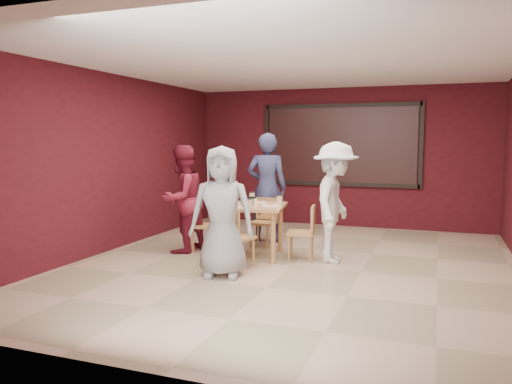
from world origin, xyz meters
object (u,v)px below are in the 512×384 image
(chair_left, at_px, (201,222))
(diner_right, at_px, (335,202))
(chair_back, at_px, (264,219))
(diner_back, at_px, (267,188))
(dining_table, at_px, (251,211))
(chair_front, at_px, (233,234))
(chair_right, at_px, (305,229))
(diner_front, at_px, (222,212))
(diner_left, at_px, (182,199))

(chair_left, bearing_deg, diner_right, 0.31)
(chair_back, xyz_separation_m, diner_back, (-0.07, 0.32, 0.49))
(chair_back, relative_size, diner_right, 0.46)
(chair_back, bearing_deg, dining_table, -85.22)
(chair_front, bearing_deg, chair_right, 46.98)
(chair_left, bearing_deg, dining_table, -4.70)
(dining_table, height_order, chair_back, dining_table)
(chair_right, bearing_deg, dining_table, -175.28)
(diner_front, bearing_deg, chair_right, 44.64)
(dining_table, relative_size, diner_right, 0.66)
(chair_front, distance_m, diner_right, 1.55)
(chair_front, height_order, chair_back, chair_front)
(chair_right, distance_m, diner_left, 1.99)
(dining_table, bearing_deg, diner_left, -175.21)
(dining_table, distance_m, chair_left, 0.90)
(chair_front, bearing_deg, diner_back, 95.03)
(chair_front, xyz_separation_m, chair_right, (0.80, 0.85, -0.03))
(dining_table, xyz_separation_m, chair_back, (-0.07, 0.81, -0.24))
(chair_back, height_order, diner_back, diner_back)
(chair_left, xyz_separation_m, diner_front, (0.91, -1.25, 0.38))
(dining_table, distance_m, chair_front, 0.81)
(dining_table, relative_size, chair_left, 1.40)
(diner_front, xyz_separation_m, diner_right, (1.21, 1.26, 0.02))
(chair_left, height_order, diner_front, diner_front)
(dining_table, relative_size, diner_back, 0.61)
(chair_front, height_order, diner_right, diner_right)
(chair_front, relative_size, diner_front, 0.50)
(diner_back, height_order, diner_left, diner_back)
(dining_table, distance_m, diner_right, 1.28)
(diner_right, bearing_deg, chair_right, 91.38)
(diner_left, distance_m, diner_right, 2.38)
(chair_front, relative_size, chair_back, 1.07)
(chair_right, distance_m, diner_front, 1.52)
(diner_right, bearing_deg, diner_left, 93.74)
(chair_front, xyz_separation_m, diner_left, (-1.15, 0.69, 0.36))
(diner_back, relative_size, diner_left, 1.12)
(dining_table, xyz_separation_m, chair_front, (0.04, -0.78, -0.21))
(chair_right, xyz_separation_m, diner_front, (-0.78, -1.25, 0.39))
(chair_front, height_order, chair_left, chair_front)
(dining_table, bearing_deg, diner_right, 3.75)
(chair_right, height_order, diner_right, diner_right)
(chair_front, distance_m, diner_back, 1.98)
(diner_left, xyz_separation_m, diner_right, (2.37, 0.18, 0.03))
(chair_right, height_order, diner_back, diner_back)
(chair_back, bearing_deg, diner_front, -86.64)
(diner_front, relative_size, diner_right, 0.97)
(chair_front, height_order, diner_back, diner_back)
(chair_right, distance_m, diner_back, 1.52)
(chair_left, distance_m, chair_right, 1.70)
(chair_back, xyz_separation_m, chair_left, (-0.80, -0.74, 0.01))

